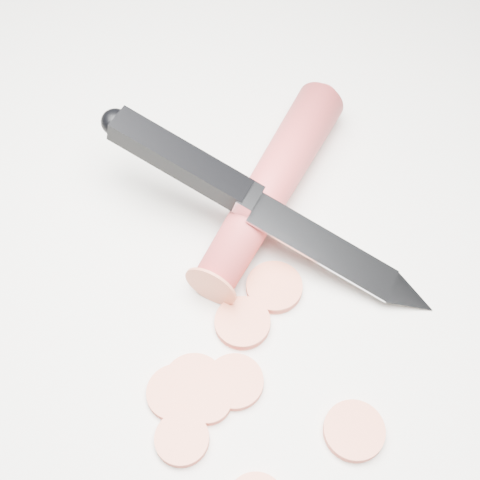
{
  "coord_description": "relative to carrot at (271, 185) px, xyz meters",
  "views": [
    {
      "loc": [
        0.03,
        -0.22,
        0.42
      ],
      "look_at": [
        0.01,
        0.04,
        0.02
      ],
      "focal_mm": 50.0,
      "sensor_mm": 36.0,
      "label": 1
    }
  ],
  "objects": [
    {
      "name": "carrot_slice_4",
      "position": [
        0.06,
        -0.18,
        -0.02
      ],
      "size": [
        0.04,
        0.04,
        0.01
      ],
      "primitive_type": "cylinder",
      "color": "#DB6745",
      "rests_on": "ground"
    },
    {
      "name": "carrot_slice_3",
      "position": [
        -0.05,
        -0.19,
        -0.02
      ],
      "size": [
        0.03,
        0.03,
        0.01
      ],
      "primitive_type": "cylinder",
      "color": "#DB6745",
      "rests_on": "ground"
    },
    {
      "name": "carrot_slice_5",
      "position": [
        -0.04,
        -0.15,
        -0.02
      ],
      "size": [
        0.04,
        0.04,
        0.01
      ],
      "primitive_type": "cylinder",
      "color": "#DB6745",
      "rests_on": "ground"
    },
    {
      "name": "carrot",
      "position": [
        0.0,
        0.0,
        0.0
      ],
      "size": [
        0.11,
        0.19,
        0.03
      ],
      "primitive_type": "cylinder",
      "rotation": [
        1.57,
        0.0,
        -0.39
      ],
      "color": "#C23235",
      "rests_on": "ground"
    },
    {
      "name": "kitchen_knife",
      "position": [
        -0.0,
        -0.04,
        0.02
      ],
      "size": [
        0.26,
        0.13,
        0.08
      ],
      "primitive_type": null,
      "color": "#B6B9BE",
      "rests_on": "ground"
    },
    {
      "name": "carrot_slice_1",
      "position": [
        -0.02,
        -0.15,
        -0.02
      ],
      "size": [
        0.04,
        0.04,
        0.01
      ],
      "primitive_type": "cylinder",
      "color": "#DB6745",
      "rests_on": "ground"
    },
    {
      "name": "carrot_slice_7",
      "position": [
        -0.03,
        -0.16,
        -0.02
      ],
      "size": [
        0.03,
        0.03,
        0.01
      ],
      "primitive_type": "cylinder",
      "color": "#DB6745",
      "rests_on": "ground"
    },
    {
      "name": "carrot_slice_2",
      "position": [
        0.01,
        -0.08,
        -0.02
      ],
      "size": [
        0.04,
        0.04,
        0.01
      ],
      "primitive_type": "cylinder",
      "color": "#DB6745",
      "rests_on": "ground"
    },
    {
      "name": "ground",
      "position": [
        -0.03,
        -0.09,
        -0.02
      ],
      "size": [
        2.4,
        2.4,
        0.0
      ],
      "primitive_type": "plane",
      "color": "silver",
      "rests_on": "ground"
    },
    {
      "name": "carrot_slice_0",
      "position": [
        -0.05,
        -0.16,
        -0.02
      ],
      "size": [
        0.04,
        0.04,
        0.01
      ],
      "primitive_type": "cylinder",
      "color": "#DB6745",
      "rests_on": "ground"
    },
    {
      "name": "carrot_slice_8",
      "position": [
        -0.01,
        -0.11,
        -0.02
      ],
      "size": [
        0.04,
        0.04,
        0.01
      ],
      "primitive_type": "cylinder",
      "color": "#DB6745",
      "rests_on": "ground"
    }
  ]
}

